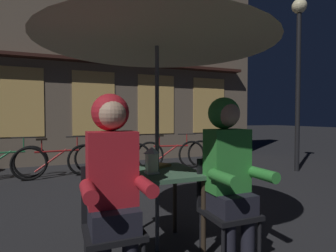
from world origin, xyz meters
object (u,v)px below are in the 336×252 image
Objects in this scene: patio_umbrella at (157,25)px; bicycle_second at (1,163)px; chair_left at (112,220)px; bicycle_third at (57,161)px; lantern at (152,160)px; chair_right at (224,204)px; street_lamp at (299,51)px; bicycle_fourth at (113,157)px; bicycle_fifth at (171,154)px; bicycle_furthest at (219,152)px; book at (160,166)px; person_right_hooded at (229,163)px; person_left_hooded at (113,172)px; cafe_table at (157,182)px.

patio_umbrella is 1.37× the size of bicycle_second.
chair_left is 3.95m from bicycle_third.
bicycle_second is at bearing 109.20° from chair_left.
lantern reaches higher than bicycle_second.
bicycle_second is at bearing 120.29° from chair_right.
chair_left is 5.80m from street_lamp.
chair_left is 4.09m from bicycle_fourth.
bicycle_third is (-0.81, 3.64, -0.51)m from lantern.
bicycle_fifth is 0.99× the size of bicycle_furthest.
patio_umbrella is 1.32m from book.
lantern is at bearing -150.72° from book.
person_right_hooded is 0.36× the size of street_lamp.
chair_right reaches higher than bicycle_furthest.
patio_umbrella is at bearing -75.97° from bicycle_third.
person_left_hooded reaches higher than book.
person_right_hooded reaches higher than book.
person_left_hooded is at bearing -100.24° from bicycle_fourth.
chair_left is at bearing -142.45° from cafe_table.
chair_left is at bearing -164.07° from book.
bicycle_third and bicycle_fifth have the same top height.
bicycle_fourth is at bearing 176.57° from bicycle_furthest.
bicycle_fifth is 3.77m from book.
bicycle_fourth is 0.99× the size of bicycle_fifth.
chair_right is 0.53× the size of bicycle_fourth.
patio_umbrella is 1.38× the size of bicycle_furthest.
book is at bearing -73.84° from bicycle_third.
person_right_hooded reaches higher than bicycle_fourth.
street_lamp is (4.27, 2.35, 1.85)m from lantern.
person_right_hooded is at bearing -41.57° from patio_umbrella.
person_right_hooded is 4.95m from street_lamp.
bicycle_second and bicycle_fourth have the same top height.
street_lamp is 19.40× the size of book.
bicycle_fifth is (3.52, -0.10, 0.00)m from bicycle_second.
bicycle_second is at bearing 166.78° from street_lamp.
cafe_table is 3.20× the size of lantern.
bicycle_third and bicycle_furthest have the same top height.
cafe_table is at bearing 41.57° from person_left_hooded.
lantern reaches higher than bicycle_fourth.
bicycle_third is 8.37× the size of book.
lantern is 4.68m from bicycle_furthest.
bicycle_furthest is at bearing 48.86° from chair_left.
bicycle_fifth is 8.31× the size of book.
chair_right is 0.22× the size of street_lamp.
patio_umbrella is at bearing -114.25° from bicycle_fifth.
bicycle_fifth is at bearing 62.43° from person_left_hooded.
street_lamp is (4.19, 2.27, 2.08)m from cafe_table.
lantern is at bearing 148.58° from person_right_hooded.
bicycle_fourth is at bearing 59.23° from book.
chair_right is 1.03m from person_left_hooded.
bicycle_second is (-1.90, 3.70, -1.71)m from patio_umbrella.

